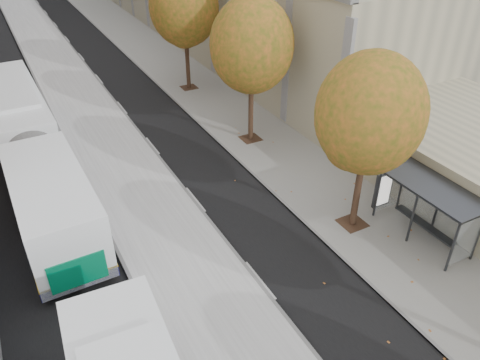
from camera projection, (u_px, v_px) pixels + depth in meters
bus_platform at (71, 88)px, 33.64m from camera, size 4.25×150.00×0.15m
sidewalk at (175, 70)px, 36.86m from camera, size 4.75×150.00×0.08m
bus_shelter at (434, 193)px, 18.53m from camera, size 1.90×4.40×2.53m
tree_c at (370, 114)px, 17.55m from camera, size 4.20×4.20×7.28m
tree_d at (252, 46)px, 24.09m from camera, size 4.40×4.40×7.60m
tree_e at (184, 6)px, 30.64m from camera, size 4.60×4.60×7.92m
bus_far at (30, 147)px, 22.80m from camera, size 3.17×18.81×3.13m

